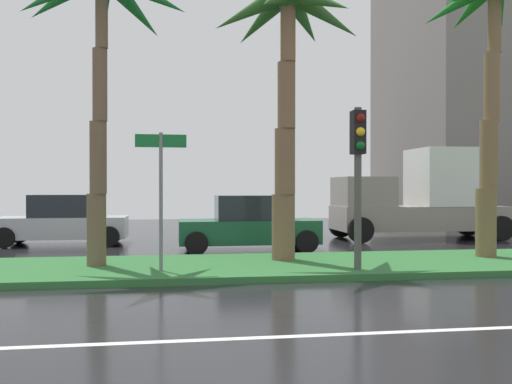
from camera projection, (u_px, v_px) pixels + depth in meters
The scene contains 12 objects.
ground_plane at pixel (186, 267), 14.02m from camera, with size 90.00×42.00×0.10m, color black.
near_lane_divider_stripe at pixel (201, 340), 7.10m from camera, with size 81.00×0.14×0.01m, color white.
median_strip at pixel (187, 268), 13.03m from camera, with size 85.50×4.00×0.15m, color #2D6B33.
palm_tree_centre_left at pixel (102, 12), 12.74m from camera, with size 3.98×4.00×7.22m.
palm_tree_centre at pixel (288, 43), 13.73m from camera, with size 3.84×3.62×7.11m.
palm_tree_centre_right at pixel (493, 26), 14.62m from camera, with size 3.89×3.94×7.70m.
traffic_signal_median_right at pixel (358, 158), 12.25m from camera, with size 0.28×0.43×3.58m.
street_name_sign at pixel (161, 182), 12.04m from camera, with size 1.10×0.08×3.00m.
car_in_traffic_second at pixel (64, 221), 19.07m from camera, with size 4.30×2.02×1.72m.
car_in_traffic_third at pixel (250, 224), 17.31m from camera, with size 4.30×2.02×1.72m.
box_truck_lead at pixel (420, 198), 21.28m from camera, with size 6.40×2.64×3.46m.
building_far_right at pixel (508, 78), 34.90m from camera, with size 14.03×10.93×17.72m.
Camera 1 is at (-0.36, -5.11, 1.95)m, focal length 39.05 mm.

